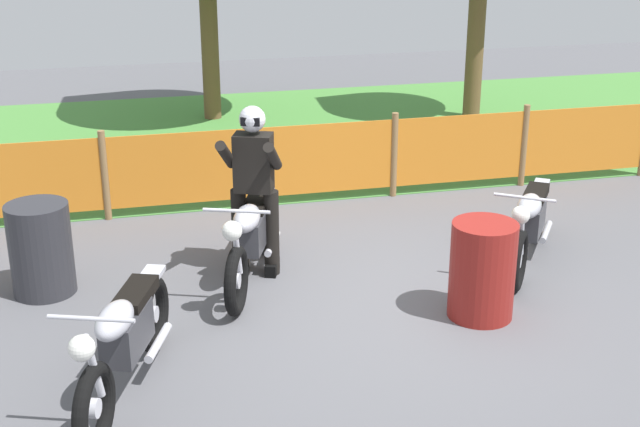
{
  "coord_description": "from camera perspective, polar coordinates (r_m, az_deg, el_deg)",
  "views": [
    {
      "loc": [
        -2.43,
        -7.02,
        3.63
      ],
      "look_at": [
        -0.73,
        0.01,
        0.9
      ],
      "focal_mm": 49.31,
      "sensor_mm": 36.0,
      "label": 1
    }
  ],
  "objects": [
    {
      "name": "ground",
      "position": [
        8.27,
        4.95,
        -5.5
      ],
      "size": [
        24.0,
        24.0,
        0.02
      ],
      "primitive_type": "cube",
      "color": "#5B5B60"
    },
    {
      "name": "motorcycle_trailing",
      "position": [
        8.4,
        -4.48,
        -1.51
      ],
      "size": [
        0.91,
        1.94,
        0.96
      ],
      "rotation": [
        0.0,
        0.0,
        -1.93
      ],
      "color": "black",
      "rests_on": "ground"
    },
    {
      "name": "grass_verge",
      "position": [
        13.49,
        -2.73,
        5.06
      ],
      "size": [
        24.0,
        6.02,
        0.01
      ],
      "primitive_type": "cube",
      "color": "#4C8C3D",
      "rests_on": "ground"
    },
    {
      "name": "oil_drum",
      "position": [
        7.85,
        10.49,
        -3.64
      ],
      "size": [
        0.58,
        0.58,
        0.88
      ],
      "primitive_type": "cylinder",
      "color": "maroon",
      "rests_on": "ground"
    },
    {
      "name": "barrier_fence",
      "position": [
        10.51,
        0.37,
        3.58
      ],
      "size": [
        8.67,
        0.08,
        1.05
      ],
      "color": "olive",
      "rests_on": "ground"
    },
    {
      "name": "spare_drum",
      "position": [
        8.56,
        -17.66,
        -2.21
      ],
      "size": [
        0.58,
        0.58,
        0.88
      ],
      "primitive_type": "cylinder",
      "color": "#2D2D33",
      "rests_on": "ground"
    },
    {
      "name": "motorcycle_third",
      "position": [
        6.71,
        -12.55,
        -8.02
      ],
      "size": [
        0.88,
        1.94,
        0.96
      ],
      "rotation": [
        0.0,
        0.0,
        -1.92
      ],
      "color": "black",
      "rests_on": "ground"
    },
    {
      "name": "motorcycle_lead",
      "position": [
        9.01,
        13.46,
        -0.62
      ],
      "size": [
        1.19,
        1.65,
        0.92
      ],
      "rotation": [
        0.0,
        0.0,
        -2.18
      ],
      "color": "black",
      "rests_on": "ground"
    },
    {
      "name": "rider_trailing",
      "position": [
        8.43,
        -4.29,
        2.11
      ],
      "size": [
        0.68,
        0.77,
        1.69
      ],
      "rotation": [
        0.0,
        0.0,
        -1.93
      ],
      "color": "black",
      "rests_on": "ground"
    }
  ]
}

